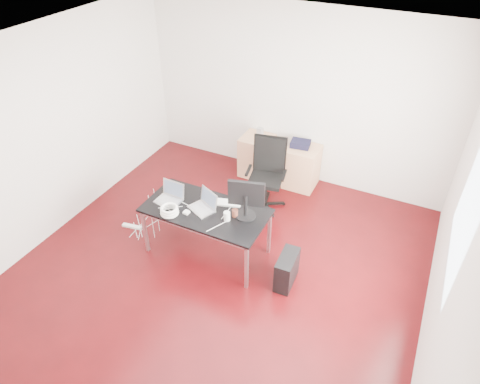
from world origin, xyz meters
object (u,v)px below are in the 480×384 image
at_px(desk, 206,213).
at_px(filing_cabinet_right, 302,167).
at_px(filing_cabinet_left, 257,156).
at_px(office_chair, 267,170).
at_px(pc_tower, 287,270).

bearing_deg(desk, filing_cabinet_right, 73.81).
height_order(filing_cabinet_left, filing_cabinet_right, same).
distance_m(office_chair, filing_cabinet_right, 0.82).
bearing_deg(filing_cabinet_left, filing_cabinet_right, 0.00).
bearing_deg(filing_cabinet_left, pc_tower, -57.11).
distance_m(office_chair, filing_cabinet_left, 0.89).
relative_size(desk, office_chair, 1.48).
height_order(desk, filing_cabinet_right, desk).
bearing_deg(office_chair, pc_tower, -69.54).
bearing_deg(pc_tower, filing_cabinet_right, 101.79).
bearing_deg(office_chair, filing_cabinet_right, 53.95).
xyz_separation_m(desk, office_chair, (0.28, 1.36, -0.07)).
xyz_separation_m(office_chair, pc_tower, (0.88, -1.41, -0.39)).
height_order(desk, pc_tower, desk).
distance_m(desk, filing_cabinet_left, 2.10).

